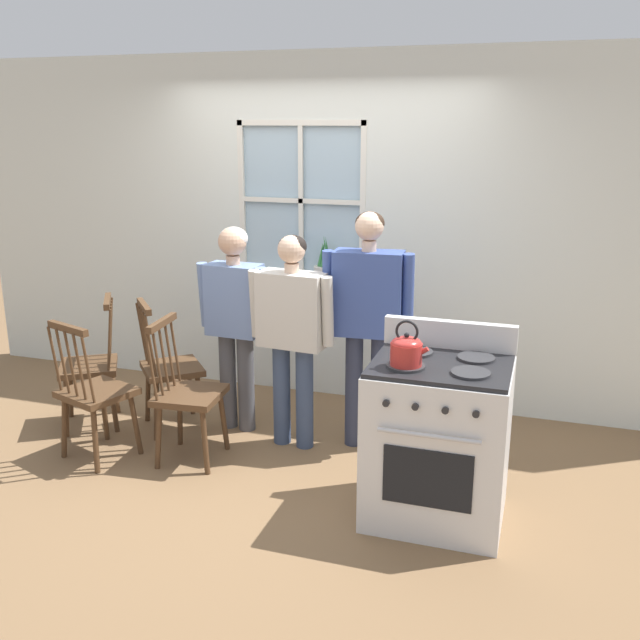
{
  "coord_description": "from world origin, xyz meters",
  "views": [
    {
      "loc": [
        1.68,
        -3.92,
        2.19
      ],
      "look_at": [
        0.37,
        0.11,
        1.0
      ],
      "focal_mm": 40.0,
      "sensor_mm": 36.0,
      "label": 1
    }
  ],
  "objects_px": {
    "chair_near_stove": "(187,395)",
    "person_adult_right": "(368,309)",
    "chair_by_window": "(94,394)",
    "person_teen_center": "(292,323)",
    "chair_near_wall": "(169,369)",
    "person_elderly_left": "(235,310)",
    "stove": "(438,439)",
    "kettle": "(406,350)",
    "chair_center_cluster": "(92,367)",
    "potted_plant": "(324,267)"
  },
  "relations": [
    {
      "from": "chair_by_window",
      "to": "chair_center_cluster",
      "type": "bearing_deg",
      "value": -33.7
    },
    {
      "from": "chair_center_cluster",
      "to": "potted_plant",
      "type": "xyz_separation_m",
      "value": [
        1.45,
        1.07,
        0.63
      ]
    },
    {
      "from": "chair_by_window",
      "to": "chair_near_wall",
      "type": "xyz_separation_m",
      "value": [
        0.23,
        0.58,
        0.0
      ]
    },
    {
      "from": "person_elderly_left",
      "to": "potted_plant",
      "type": "height_order",
      "value": "person_elderly_left"
    },
    {
      "from": "person_elderly_left",
      "to": "kettle",
      "type": "height_order",
      "value": "person_elderly_left"
    },
    {
      "from": "chair_by_window",
      "to": "stove",
      "type": "distance_m",
      "value": 2.27
    },
    {
      "from": "chair_by_window",
      "to": "stove",
      "type": "relative_size",
      "value": 0.89
    },
    {
      "from": "chair_near_stove",
      "to": "kettle",
      "type": "height_order",
      "value": "kettle"
    },
    {
      "from": "chair_by_window",
      "to": "person_adult_right",
      "type": "height_order",
      "value": "person_adult_right"
    },
    {
      "from": "person_adult_right",
      "to": "chair_near_wall",
      "type": "bearing_deg",
      "value": -178.83
    },
    {
      "from": "chair_by_window",
      "to": "kettle",
      "type": "xyz_separation_m",
      "value": [
        2.1,
        -0.17,
        0.57
      ]
    },
    {
      "from": "person_teen_center",
      "to": "stove",
      "type": "height_order",
      "value": "person_teen_center"
    },
    {
      "from": "chair_near_stove",
      "to": "potted_plant",
      "type": "xyz_separation_m",
      "value": [
        0.51,
        1.35,
        0.63
      ]
    },
    {
      "from": "person_teen_center",
      "to": "stove",
      "type": "xyz_separation_m",
      "value": [
        1.09,
        -0.63,
        -0.41
      ]
    },
    {
      "from": "chair_near_wall",
      "to": "chair_center_cluster",
      "type": "height_order",
      "value": "same"
    },
    {
      "from": "chair_near_stove",
      "to": "stove",
      "type": "bearing_deg",
      "value": -102.2
    },
    {
      "from": "chair_near_wall",
      "to": "chair_center_cluster",
      "type": "relative_size",
      "value": 1.0
    },
    {
      "from": "person_elderly_left",
      "to": "person_adult_right",
      "type": "height_order",
      "value": "person_adult_right"
    },
    {
      "from": "chair_near_stove",
      "to": "person_adult_right",
      "type": "xyz_separation_m",
      "value": [
        1.07,
        0.57,
        0.53
      ]
    },
    {
      "from": "chair_center_cluster",
      "to": "stove",
      "type": "xyz_separation_m",
      "value": [
        2.61,
        -0.49,
        0.02
      ]
    },
    {
      "from": "person_elderly_left",
      "to": "stove",
      "type": "height_order",
      "value": "person_elderly_left"
    },
    {
      "from": "chair_near_stove",
      "to": "person_adult_right",
      "type": "bearing_deg",
      "value": -67.33
    },
    {
      "from": "chair_near_wall",
      "to": "chair_by_window",
      "type": "bearing_deg",
      "value": 117.77
    },
    {
      "from": "chair_center_cluster",
      "to": "kettle",
      "type": "distance_m",
      "value": 2.59
    },
    {
      "from": "chair_by_window",
      "to": "person_teen_center",
      "type": "bearing_deg",
      "value": -134.19
    },
    {
      "from": "chair_near_stove",
      "to": "person_elderly_left",
      "type": "bearing_deg",
      "value": -15.47
    },
    {
      "from": "person_elderly_left",
      "to": "potted_plant",
      "type": "relative_size",
      "value": 4.1
    },
    {
      "from": "chair_near_wall",
      "to": "person_elderly_left",
      "type": "relative_size",
      "value": 0.65
    },
    {
      "from": "stove",
      "to": "potted_plant",
      "type": "distance_m",
      "value": 2.04
    },
    {
      "from": "chair_near_wall",
      "to": "person_elderly_left",
      "type": "bearing_deg",
      "value": -114.11
    },
    {
      "from": "chair_by_window",
      "to": "person_elderly_left",
      "type": "height_order",
      "value": "person_elderly_left"
    },
    {
      "from": "chair_near_wall",
      "to": "stove",
      "type": "xyz_separation_m",
      "value": [
        2.05,
        -0.62,
        0.02
      ]
    },
    {
      "from": "kettle",
      "to": "person_adult_right",
      "type": "bearing_deg",
      "value": 115.99
    },
    {
      "from": "chair_center_cluster",
      "to": "person_teen_center",
      "type": "xyz_separation_m",
      "value": [
        1.52,
        0.13,
        0.44
      ]
    },
    {
      "from": "stove",
      "to": "person_teen_center",
      "type": "bearing_deg",
      "value": 150.14
    },
    {
      "from": "person_teen_center",
      "to": "potted_plant",
      "type": "relative_size",
      "value": 4.07
    },
    {
      "from": "chair_center_cluster",
      "to": "person_adult_right",
      "type": "bearing_deg",
      "value": 65.75
    },
    {
      "from": "chair_near_wall",
      "to": "person_adult_right",
      "type": "xyz_separation_m",
      "value": [
        1.44,
        0.15,
        0.53
      ]
    },
    {
      "from": "chair_near_stove",
      "to": "person_teen_center",
      "type": "bearing_deg",
      "value": -59.51
    },
    {
      "from": "chair_by_window",
      "to": "person_teen_center",
      "type": "distance_m",
      "value": 1.39
    },
    {
      "from": "chair_near_stove",
      "to": "stove",
      "type": "relative_size",
      "value": 0.89
    },
    {
      "from": "stove",
      "to": "kettle",
      "type": "distance_m",
      "value": 0.59
    },
    {
      "from": "chair_by_window",
      "to": "person_elderly_left",
      "type": "bearing_deg",
      "value": -114.44
    },
    {
      "from": "person_elderly_left",
      "to": "person_adult_right",
      "type": "relative_size",
      "value": 0.91
    },
    {
      "from": "person_teen_center",
      "to": "person_adult_right",
      "type": "relative_size",
      "value": 0.91
    },
    {
      "from": "person_elderly_left",
      "to": "stove",
      "type": "bearing_deg",
      "value": -22.21
    },
    {
      "from": "chair_near_stove",
      "to": "potted_plant",
      "type": "distance_m",
      "value": 1.58
    },
    {
      "from": "chair_near_wall",
      "to": "chair_near_stove",
      "type": "xyz_separation_m",
      "value": [
        0.37,
        -0.42,
        0.0
      ]
    },
    {
      "from": "person_adult_right",
      "to": "stove",
      "type": "distance_m",
      "value": 1.11
    },
    {
      "from": "kettle",
      "to": "chair_near_wall",
      "type": "bearing_deg",
      "value": 158.12
    }
  ]
}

